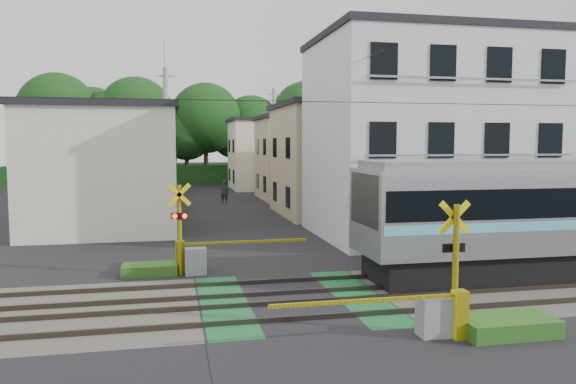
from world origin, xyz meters
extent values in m
plane|color=black|center=(0.00, 0.00, 0.00)|extent=(120.00, 120.00, 0.00)
cube|color=#47423A|center=(0.00, 0.00, 0.00)|extent=(120.00, 6.00, 0.00)
cube|color=black|center=(0.00, 0.00, 0.01)|extent=(5.20, 120.00, 0.00)
cube|color=#145126|center=(-1.90, 0.00, 0.01)|extent=(1.30, 6.00, 0.00)
cube|color=#145126|center=(1.90, 0.00, 0.01)|extent=(1.30, 6.00, 0.00)
cube|color=#3F3833|center=(0.00, -1.90, 0.07)|extent=(120.00, 0.08, 0.14)
cube|color=#3F3833|center=(0.00, -0.50, 0.07)|extent=(120.00, 0.08, 0.14)
cube|color=#3F3833|center=(0.00, 0.50, 0.07)|extent=(120.00, 0.08, 0.14)
cube|color=#3F3833|center=(0.00, 1.90, 0.07)|extent=(120.00, 0.08, 0.14)
cube|color=black|center=(5.29, 1.20, 0.31)|extent=(2.45, 2.25, 0.61)
cube|color=black|center=(2.58, 1.20, 2.65)|extent=(0.10, 2.46, 1.60)
cylinder|color=yellow|center=(3.00, -3.60, 1.50)|extent=(0.14, 0.14, 3.00)
cube|color=yellow|center=(3.00, -3.50, 2.70)|extent=(0.77, 0.05, 0.77)
cube|color=yellow|center=(3.00, -3.50, 2.70)|extent=(0.77, 0.05, 0.77)
cube|color=black|center=(3.00, -3.50, 2.00)|extent=(0.55, 0.05, 0.20)
sphere|color=#FF0C07|center=(2.84, -3.44, 2.00)|extent=(0.16, 0.16, 0.16)
sphere|color=#FF0C07|center=(3.16, -3.44, 2.00)|extent=(0.16, 0.16, 0.16)
cube|color=gray|center=(2.50, -3.60, 0.45)|extent=(0.70, 0.50, 0.90)
cube|color=yellow|center=(3.00, -3.85, 0.55)|extent=(0.30, 0.30, 1.10)
cube|color=yellow|center=(0.75, -3.85, 1.00)|extent=(4.20, 0.08, 0.08)
cylinder|color=yellow|center=(-3.00, 3.60, 1.50)|extent=(0.14, 0.14, 3.00)
cube|color=yellow|center=(-3.00, 3.50, 2.70)|extent=(0.77, 0.05, 0.77)
cube|color=yellow|center=(-3.00, 3.50, 2.70)|extent=(0.77, 0.05, 0.77)
cube|color=black|center=(-3.00, 3.50, 2.00)|extent=(0.55, 0.05, 0.20)
sphere|color=#FF0C07|center=(-3.16, 3.44, 2.00)|extent=(0.16, 0.16, 0.16)
sphere|color=#FF0C07|center=(-2.84, 3.44, 2.00)|extent=(0.16, 0.16, 0.16)
cube|color=gray|center=(-2.50, 3.60, 0.45)|extent=(0.70, 0.50, 0.90)
cube|color=yellow|center=(-3.00, 3.85, 0.55)|extent=(0.30, 0.30, 1.10)
cube|color=yellow|center=(-0.75, 3.85, 1.00)|extent=(4.20, 0.08, 0.08)
cube|color=silver|center=(8.50, 9.50, 4.50)|extent=(10.00, 8.00, 9.00)
cube|color=black|center=(8.50, 9.50, 9.15)|extent=(10.20, 8.16, 0.30)
cube|color=black|center=(4.80, 5.47, 1.50)|extent=(1.10, 0.06, 1.40)
cube|color=black|center=(7.25, 5.47, 1.50)|extent=(1.10, 0.06, 1.40)
cube|color=black|center=(9.70, 5.47, 1.50)|extent=(1.10, 0.06, 1.40)
cube|color=black|center=(12.15, 5.47, 1.50)|extent=(1.10, 0.06, 1.40)
cube|color=gray|center=(8.50, 5.25, 0.90)|extent=(9.00, 0.06, 0.08)
cube|color=black|center=(4.80, 5.47, 4.50)|extent=(1.10, 0.06, 1.40)
cube|color=black|center=(7.25, 5.47, 4.50)|extent=(1.10, 0.06, 1.40)
cube|color=black|center=(9.70, 5.47, 4.50)|extent=(1.10, 0.06, 1.40)
cube|color=black|center=(12.15, 5.47, 4.50)|extent=(1.10, 0.06, 1.40)
cube|color=gray|center=(8.50, 5.25, 3.90)|extent=(9.00, 0.06, 0.08)
cube|color=black|center=(4.80, 5.47, 7.50)|extent=(1.10, 0.06, 1.40)
cube|color=black|center=(7.25, 5.47, 7.50)|extent=(1.10, 0.06, 1.40)
cube|color=black|center=(9.70, 5.47, 7.50)|extent=(1.10, 0.06, 1.40)
cube|color=black|center=(12.15, 5.47, 7.50)|extent=(1.10, 0.06, 1.40)
cube|color=gray|center=(8.50, 5.25, 6.90)|extent=(9.00, 0.06, 0.08)
cube|color=silver|center=(-6.50, 14.00, 3.00)|extent=(7.00, 7.00, 6.00)
cube|color=black|center=(-6.50, 14.00, 6.15)|extent=(7.35, 7.35, 0.30)
cube|color=black|center=(-2.97, 12.25, 1.30)|extent=(0.06, 1.00, 1.20)
cube|color=black|center=(-2.97, 15.75, 1.30)|extent=(0.06, 1.00, 1.20)
cube|color=black|center=(-2.97, 12.25, 4.10)|extent=(0.06, 1.00, 1.20)
cube|color=black|center=(-2.97, 15.75, 4.10)|extent=(0.06, 1.00, 1.20)
cube|color=tan|center=(6.80, 18.00, 3.25)|extent=(7.00, 8.00, 6.50)
cube|color=black|center=(6.80, 18.00, 6.65)|extent=(7.35, 8.40, 0.30)
cube|color=black|center=(3.27, 16.00, 1.30)|extent=(0.06, 1.00, 1.20)
cube|color=black|center=(3.27, 20.00, 1.30)|extent=(0.06, 1.00, 1.20)
cube|color=black|center=(3.27, 16.00, 4.10)|extent=(0.06, 1.00, 1.20)
cube|color=black|center=(3.27, 20.00, 4.10)|extent=(0.06, 1.00, 1.20)
cube|color=silver|center=(-7.00, 23.00, 2.90)|extent=(8.00, 7.00, 5.80)
cube|color=black|center=(-7.00, 23.00, 5.95)|extent=(8.40, 7.35, 0.30)
cube|color=black|center=(-2.97, 21.25, 1.30)|extent=(0.06, 1.00, 1.20)
cube|color=black|center=(-2.97, 24.75, 1.30)|extent=(0.06, 1.00, 1.20)
cube|color=black|center=(-2.97, 21.25, 4.10)|extent=(0.06, 1.00, 1.20)
cube|color=black|center=(-2.97, 24.75, 4.10)|extent=(0.06, 1.00, 1.20)
cube|color=tan|center=(7.20, 28.00, 3.10)|extent=(7.00, 7.00, 6.20)
cube|color=black|center=(7.20, 28.00, 6.35)|extent=(7.35, 7.35, 0.30)
cube|color=black|center=(3.67, 26.25, 1.30)|extent=(0.06, 1.00, 1.20)
cube|color=black|center=(3.67, 29.75, 1.30)|extent=(0.06, 1.00, 1.20)
cube|color=black|center=(3.67, 26.25, 4.10)|extent=(0.06, 1.00, 1.20)
cube|color=black|center=(3.67, 29.75, 4.10)|extent=(0.06, 1.00, 1.20)
cube|color=beige|center=(-6.80, 33.00, 3.00)|extent=(7.00, 8.00, 6.00)
cube|color=black|center=(-6.80, 33.00, 6.15)|extent=(7.35, 8.40, 0.30)
cube|color=black|center=(-3.27, 31.00, 1.30)|extent=(0.06, 1.00, 1.20)
cube|color=black|center=(-3.27, 35.00, 1.30)|extent=(0.06, 1.00, 1.20)
cube|color=black|center=(-3.27, 31.00, 4.10)|extent=(0.06, 1.00, 1.20)
cube|color=black|center=(-3.27, 35.00, 4.10)|extent=(0.06, 1.00, 1.20)
cube|color=silver|center=(6.50, 38.00, 3.20)|extent=(8.00, 7.00, 6.40)
cube|color=black|center=(6.50, 38.00, 6.55)|extent=(8.40, 7.35, 0.30)
cube|color=black|center=(2.47, 36.25, 1.30)|extent=(0.06, 1.00, 1.20)
cube|color=black|center=(2.47, 39.75, 1.30)|extent=(0.06, 1.00, 1.20)
cube|color=black|center=(2.47, 36.25, 4.10)|extent=(0.06, 1.00, 1.20)
cube|color=black|center=(2.47, 39.75, 4.10)|extent=(0.06, 1.00, 1.20)
cube|color=#163D14|center=(0.00, 50.00, 1.00)|extent=(40.00, 10.00, 2.00)
cylinder|color=#332114|center=(-14.50, 46.94, 2.90)|extent=(0.50, 0.50, 5.80)
sphere|color=#163D14|center=(-14.50, 46.94, 7.54)|extent=(8.12, 8.12, 8.12)
cylinder|color=#332114|center=(-11.42, 50.14, 2.63)|extent=(0.50, 0.50, 5.26)
sphere|color=#163D14|center=(-11.42, 50.14, 6.84)|extent=(7.37, 7.37, 7.37)
cylinder|color=#332114|center=(-8.61, 46.37, 2.47)|extent=(0.50, 0.50, 4.95)
sphere|color=#163D14|center=(-8.61, 46.37, 6.43)|extent=(6.93, 6.93, 6.93)
cylinder|color=#332114|center=(-6.61, 46.42, 2.83)|extent=(0.50, 0.50, 5.66)
sphere|color=#163D14|center=(-6.61, 46.42, 7.35)|extent=(7.92, 7.92, 7.92)
cylinder|color=#332114|center=(-3.66, 46.61, 2.12)|extent=(0.50, 0.50, 4.25)
sphere|color=#163D14|center=(-3.66, 46.61, 5.52)|extent=(5.94, 5.94, 5.94)
cylinder|color=#332114|center=(-1.42, 46.59, 2.10)|extent=(0.50, 0.50, 4.19)
sphere|color=#163D14|center=(-1.42, 46.59, 5.45)|extent=(5.87, 5.87, 5.87)
cylinder|color=#332114|center=(0.65, 46.56, 2.72)|extent=(0.50, 0.50, 5.43)
sphere|color=#163D14|center=(0.65, 46.56, 7.06)|extent=(7.60, 7.60, 7.60)
cylinder|color=#332114|center=(4.12, 48.30, 2.15)|extent=(0.50, 0.50, 4.31)
sphere|color=#163D14|center=(4.12, 48.30, 5.60)|extent=(6.03, 6.03, 6.03)
cylinder|color=#332114|center=(5.87, 48.35, 2.44)|extent=(0.50, 0.50, 4.88)
sphere|color=#163D14|center=(5.87, 48.35, 6.35)|extent=(6.83, 6.83, 6.83)
cylinder|color=#332114|center=(8.21, 47.92, 2.10)|extent=(0.50, 0.50, 4.19)
sphere|color=#163D14|center=(8.21, 47.92, 5.45)|extent=(5.87, 5.87, 5.87)
cylinder|color=#332114|center=(12.09, 47.54, 2.85)|extent=(0.50, 0.50, 5.70)
sphere|color=#163D14|center=(12.09, 47.54, 7.41)|extent=(7.98, 7.98, 7.98)
cylinder|color=#332114|center=(14.78, 47.12, 2.69)|extent=(0.50, 0.50, 5.37)
sphere|color=#163D14|center=(14.78, 47.12, 6.99)|extent=(7.52, 7.52, 7.52)
cube|color=black|center=(6.00, 1.20, 5.60)|extent=(60.00, 0.02, 0.02)
cylinder|color=#A5A5A0|center=(-3.40, 13.00, 4.00)|extent=(0.26, 0.26, 8.00)
cube|color=#A5A5A0|center=(-3.40, 13.00, 7.60)|extent=(0.90, 0.08, 0.08)
cylinder|color=#A5A5A0|center=(3.60, 22.00, 4.00)|extent=(0.26, 0.26, 8.00)
cube|color=#A5A5A0|center=(3.60, 22.00, 7.60)|extent=(0.90, 0.08, 0.08)
cylinder|color=#A5A5A0|center=(-3.40, 34.00, 4.00)|extent=(0.26, 0.26, 8.00)
cube|color=#A5A5A0|center=(-3.40, 34.00, 7.60)|extent=(0.90, 0.08, 0.08)
cube|color=black|center=(-3.40, 23.50, 7.40)|extent=(0.02, 42.00, 0.02)
cube|color=black|center=(3.60, 23.50, 7.40)|extent=(0.02, 42.00, 0.02)
imported|color=#292630|center=(0.60, 25.70, 0.85)|extent=(0.68, 0.52, 1.69)
cube|color=#2D5E1E|center=(4.20, -3.80, 0.20)|extent=(2.20, 1.20, 0.40)
cube|color=#2D5E1E|center=(-4.00, 3.90, 0.18)|extent=(1.80, 1.00, 0.36)
cube|color=#2D5E1E|center=(4.60, 3.20, 0.15)|extent=(1.50, 0.90, 0.30)
camera|label=1|loc=(-3.31, -15.04, 4.38)|focal=35.00mm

